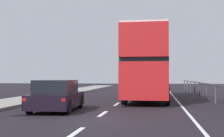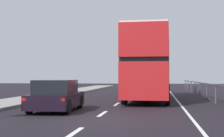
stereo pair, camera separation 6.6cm
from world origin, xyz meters
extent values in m
cube|color=black|center=(0.00, 0.00, -0.05)|extent=(74.10, 120.00, 0.10)
cube|color=silver|center=(0.00, -3.36, 0.00)|extent=(0.16, 2.04, 0.01)
cube|color=silver|center=(0.00, 1.44, 0.00)|extent=(0.16, 2.04, 0.01)
cube|color=silver|center=(0.00, 6.25, 0.00)|extent=(0.16, 2.04, 0.01)
cube|color=silver|center=(0.00, 11.06, 0.00)|extent=(0.16, 2.04, 0.01)
cube|color=silver|center=(0.00, 15.86, 0.00)|extent=(0.16, 2.04, 0.01)
cube|color=silver|center=(0.00, 20.67, 0.00)|extent=(0.16, 2.04, 0.01)
cube|color=silver|center=(0.00, 25.48, 0.00)|extent=(0.16, 2.04, 0.01)
cube|color=silver|center=(0.00, 30.28, 0.00)|extent=(0.16, 2.04, 0.01)
cube|color=silver|center=(3.54, 9.00, 0.00)|extent=(0.12, 46.00, 0.01)
cube|color=#4A4656|center=(5.55, 9.00, 1.06)|extent=(0.08, 42.00, 0.08)
cylinder|color=#4A4656|center=(5.55, 7.25, 0.53)|extent=(0.10, 0.10, 1.06)
cylinder|color=#4A4656|center=(5.55, 10.75, 0.53)|extent=(0.10, 0.10, 1.06)
cylinder|color=#4A4656|center=(5.55, 14.25, 0.53)|extent=(0.10, 0.10, 1.06)
cylinder|color=#4A4656|center=(5.55, 17.75, 0.53)|extent=(0.10, 0.10, 1.06)
cylinder|color=#4A4656|center=(5.55, 21.25, 0.53)|extent=(0.10, 0.10, 1.06)
cylinder|color=#4A4656|center=(5.55, 24.75, 0.53)|extent=(0.10, 0.10, 1.06)
cylinder|color=#4A4656|center=(5.55, 28.25, 0.53)|extent=(0.10, 0.10, 1.06)
cube|color=#B0191B|center=(1.77, 10.10, 1.33)|extent=(2.94, 11.48, 1.97)
cube|color=black|center=(1.77, 10.10, 2.44)|extent=(2.94, 11.02, 0.24)
cube|color=#B0191B|center=(1.77, 10.10, 3.44)|extent=(2.94, 11.48, 1.77)
cube|color=silver|center=(1.77, 10.10, 4.38)|extent=(2.88, 11.25, 0.10)
cube|color=black|center=(1.98, 15.77, 1.43)|extent=(2.28, 0.12, 1.38)
cube|color=yellow|center=(1.98, 15.77, 3.89)|extent=(1.52, 0.09, 0.28)
cylinder|color=black|center=(0.76, 14.43, 0.50)|extent=(0.32, 1.01, 1.00)
cylinder|color=black|center=(3.09, 14.35, 0.50)|extent=(0.32, 1.01, 1.00)
cylinder|color=black|center=(0.46, 6.04, 0.50)|extent=(0.32, 1.01, 1.00)
cylinder|color=black|center=(2.79, 5.96, 0.50)|extent=(0.32, 1.01, 1.00)
cube|color=black|center=(-2.26, 2.34, 0.49)|extent=(1.96, 4.20, 0.62)
cube|color=black|center=(-2.25, 2.13, 1.10)|extent=(1.66, 2.33, 0.60)
cube|color=red|center=(-2.96, 0.27, 0.65)|extent=(0.16, 0.07, 0.12)
cube|color=red|center=(-1.38, 0.34, 0.65)|extent=(0.16, 0.07, 0.12)
cylinder|color=black|center=(-3.13, 3.66, 0.32)|extent=(0.23, 0.65, 0.64)
cylinder|color=black|center=(-1.51, 3.73, 0.32)|extent=(0.23, 0.65, 0.64)
cylinder|color=black|center=(-3.01, 0.94, 0.32)|extent=(0.23, 0.65, 0.64)
cylinder|color=black|center=(-1.39, 1.01, 0.32)|extent=(0.23, 0.65, 0.64)
camera|label=1|loc=(2.23, -12.32, 1.56)|focal=53.34mm
camera|label=2|loc=(2.30, -12.31, 1.56)|focal=53.34mm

